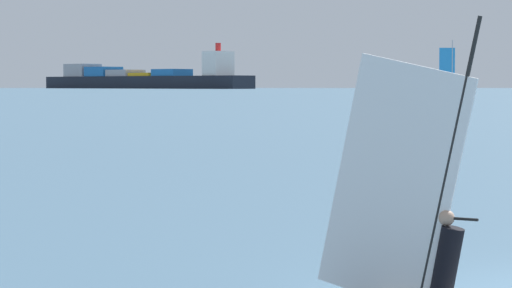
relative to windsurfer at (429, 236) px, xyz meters
name	(u,v)px	position (x,y,z in m)	size (l,w,h in m)	color
windsurfer	(429,236)	(0.00, 0.00, 0.00)	(3.57, 1.55, 4.11)	white
cargo_ship	(141,79)	(-260.22, 829.44, 6.65)	(198.38, 136.29, 33.17)	black
small_sailboat	(451,99)	(-3.98, 159.67, -0.07)	(6.52, 3.81, 9.91)	white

